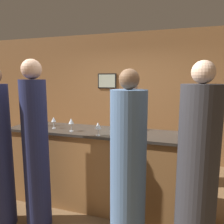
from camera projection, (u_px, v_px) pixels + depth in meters
ground_plane at (104, 205)px, 3.14m from camera, size 14.00×14.00×0.00m
back_wall at (136, 97)px, 4.89m from camera, size 8.00×0.08×2.80m
bar_counter at (104, 169)px, 3.05m from camera, size 2.78×0.62×1.10m
bartender at (131, 137)px, 3.68m from camera, size 0.37×0.37×1.81m
guest_0 at (128, 171)px, 2.20m from camera, size 0.36×0.36×1.90m
guest_1 at (197, 178)px, 1.98m from camera, size 0.36×0.36×1.96m
guest_3 at (36, 150)px, 2.59m from camera, size 0.30×0.30×2.02m
wine_bottle_0 at (43, 119)px, 3.28m from camera, size 0.07×0.07×0.28m
wine_bottle_1 at (132, 123)px, 3.01m from camera, size 0.07×0.07×0.27m
ice_bucket at (188, 125)px, 2.81m from camera, size 0.16×0.16×0.22m
wine_glass_0 at (34, 120)px, 3.07m from camera, size 0.08×0.08×0.17m
wine_glass_1 at (71, 121)px, 2.93m from camera, size 0.07×0.07×0.18m
wine_glass_2 at (199, 128)px, 2.55m from camera, size 0.07×0.07×0.17m
wine_glass_3 at (54, 120)px, 3.11m from camera, size 0.07×0.07×0.16m
wine_glass_4 at (98, 126)px, 2.71m from camera, size 0.08×0.08×0.17m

